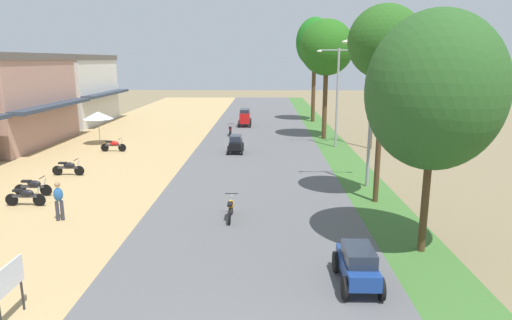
{
  "coord_description": "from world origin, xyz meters",
  "views": [
    {
      "loc": [
        0.53,
        -7.07,
        6.43
      ],
      "look_at": [
        0.1,
        14.45,
        1.58
      ],
      "focal_mm": 31.31,
      "sensor_mm": 36.0,
      "label": 1
    }
  ],
  "objects_px": {
    "car_sedan_blue": "(358,264)",
    "car_van_red": "(245,116)",
    "motorbike_ahead_second": "(231,207)",
    "utility_pole_near": "(374,80)",
    "parked_motorbike_third": "(26,195)",
    "car_hatchback_black": "(236,143)",
    "parked_motorbike_fourth": "(33,186)",
    "parked_motorbike_sixth": "(114,145)",
    "parked_motorbike_fifth": "(68,167)",
    "median_tree_fourth": "(315,43)",
    "motorbike_ahead_third": "(230,129)",
    "pedestrian_on_shoulder": "(59,199)",
    "median_tree_nearest": "(435,91)",
    "streetlamp_near": "(371,102)",
    "median_tree_third": "(327,48)",
    "street_signboard": "(9,282)",
    "streetlamp_mid": "(337,91)",
    "vendor_umbrella": "(98,115)",
    "median_tree_second": "(385,43)"
  },
  "relations": [
    {
      "from": "car_sedan_blue",
      "to": "car_van_red",
      "type": "relative_size",
      "value": 0.94
    },
    {
      "from": "motorbike_ahead_second",
      "to": "utility_pole_near",
      "type": "bearing_deg",
      "value": 59.05
    },
    {
      "from": "utility_pole_near",
      "to": "car_van_red",
      "type": "xyz_separation_m",
      "value": [
        -9.76,
        10.66,
        -3.96
      ]
    },
    {
      "from": "parked_motorbike_third",
      "to": "car_hatchback_black",
      "type": "distance_m",
      "value": 14.54
    },
    {
      "from": "parked_motorbike_fourth",
      "to": "parked_motorbike_sixth",
      "type": "relative_size",
      "value": 1.0
    },
    {
      "from": "parked_motorbike_fifth",
      "to": "median_tree_fourth",
      "type": "relative_size",
      "value": 0.17
    },
    {
      "from": "car_hatchback_black",
      "to": "motorbike_ahead_third",
      "type": "distance_m",
      "value": 7.46
    },
    {
      "from": "car_sedan_blue",
      "to": "motorbike_ahead_third",
      "type": "height_order",
      "value": "car_sedan_blue"
    },
    {
      "from": "pedestrian_on_shoulder",
      "to": "median_tree_nearest",
      "type": "xyz_separation_m",
      "value": [
        13.63,
        -2.66,
        4.49
      ]
    },
    {
      "from": "parked_motorbike_sixth",
      "to": "median_tree_nearest",
      "type": "relative_size",
      "value": 0.23
    },
    {
      "from": "car_hatchback_black",
      "to": "motorbike_ahead_second",
      "type": "bearing_deg",
      "value": -87.16
    },
    {
      "from": "utility_pole_near",
      "to": "car_van_red",
      "type": "distance_m",
      "value": 14.99
    },
    {
      "from": "median_tree_nearest",
      "to": "median_tree_fourth",
      "type": "distance_m",
      "value": 32.77
    },
    {
      "from": "median_tree_nearest",
      "to": "car_hatchback_black",
      "type": "xyz_separation_m",
      "value": [
        -7.38,
        16.17,
        -4.71
      ]
    },
    {
      "from": "parked_motorbike_sixth",
      "to": "median_tree_fourth",
      "type": "distance_m",
      "value": 23.8
    },
    {
      "from": "streetlamp_near",
      "to": "car_sedan_blue",
      "type": "distance_m",
      "value": 11.36
    },
    {
      "from": "parked_motorbike_fourth",
      "to": "median_tree_third",
      "type": "distance_m",
      "value": 23.73
    },
    {
      "from": "parked_motorbike_third",
      "to": "pedestrian_on_shoulder",
      "type": "xyz_separation_m",
      "value": [
        2.33,
        -1.77,
        0.41
      ]
    },
    {
      "from": "pedestrian_on_shoulder",
      "to": "motorbike_ahead_third",
      "type": "height_order",
      "value": "pedestrian_on_shoulder"
    },
    {
      "from": "parked_motorbike_third",
      "to": "street_signboard",
      "type": "height_order",
      "value": "street_signboard"
    },
    {
      "from": "parked_motorbike_fourth",
      "to": "utility_pole_near",
      "type": "xyz_separation_m",
      "value": [
        18.85,
        12.33,
        4.43
      ]
    },
    {
      "from": "parked_motorbike_sixth",
      "to": "car_hatchback_black",
      "type": "relative_size",
      "value": 0.9
    },
    {
      "from": "motorbike_ahead_second",
      "to": "car_van_red",
      "type": "bearing_deg",
      "value": 91.28
    },
    {
      "from": "car_sedan_blue",
      "to": "car_hatchback_black",
      "type": "distance_m",
      "value": 19.24
    },
    {
      "from": "street_signboard",
      "to": "streetlamp_mid",
      "type": "height_order",
      "value": "streetlamp_mid"
    },
    {
      "from": "utility_pole_near",
      "to": "streetlamp_near",
      "type": "bearing_deg",
      "value": -103.83
    },
    {
      "from": "streetlamp_mid",
      "to": "vendor_umbrella",
      "type": "bearing_deg",
      "value": 178.01
    },
    {
      "from": "median_tree_fourth",
      "to": "motorbike_ahead_third",
      "type": "height_order",
      "value": "median_tree_fourth"
    },
    {
      "from": "parked_motorbike_fifth",
      "to": "median_tree_fourth",
      "type": "height_order",
      "value": "median_tree_fourth"
    },
    {
      "from": "median_tree_third",
      "to": "utility_pole_near",
      "type": "bearing_deg",
      "value": -53.13
    },
    {
      "from": "motorbike_ahead_third",
      "to": "parked_motorbike_fifth",
      "type": "bearing_deg",
      "value": -120.26
    },
    {
      "from": "median_tree_nearest",
      "to": "car_van_red",
      "type": "bearing_deg",
      "value": 104.16
    },
    {
      "from": "parked_motorbike_sixth",
      "to": "car_hatchback_black",
      "type": "distance_m",
      "value": 8.68
    },
    {
      "from": "streetlamp_mid",
      "to": "car_van_red",
      "type": "distance_m",
      "value": 13.06
    },
    {
      "from": "street_signboard",
      "to": "median_tree_fourth",
      "type": "relative_size",
      "value": 0.14
    },
    {
      "from": "parked_motorbike_fifth",
      "to": "car_sedan_blue",
      "type": "distance_m",
      "value": 18.38
    },
    {
      "from": "streetlamp_mid",
      "to": "utility_pole_near",
      "type": "bearing_deg",
      "value": -6.11
    },
    {
      "from": "parked_motorbike_fourth",
      "to": "streetlamp_mid",
      "type": "height_order",
      "value": "streetlamp_mid"
    },
    {
      "from": "median_tree_third",
      "to": "pedestrian_on_shoulder",
      "type": "bearing_deg",
      "value": -123.94
    },
    {
      "from": "parked_motorbike_fourth",
      "to": "streetlamp_near",
      "type": "distance_m",
      "value": 16.87
    },
    {
      "from": "parked_motorbike_third",
      "to": "parked_motorbike_fifth",
      "type": "relative_size",
      "value": 1.0
    },
    {
      "from": "parked_motorbike_fifth",
      "to": "car_hatchback_black",
      "type": "distance_m",
      "value": 11.02
    },
    {
      "from": "vendor_umbrella",
      "to": "utility_pole_near",
      "type": "bearing_deg",
      "value": -2.5
    },
    {
      "from": "street_signboard",
      "to": "median_tree_third",
      "type": "height_order",
      "value": "median_tree_third"
    },
    {
      "from": "median_tree_nearest",
      "to": "car_sedan_blue",
      "type": "bearing_deg",
      "value": -137.18
    },
    {
      "from": "median_tree_third",
      "to": "utility_pole_near",
      "type": "relative_size",
      "value": 0.99
    },
    {
      "from": "parked_motorbike_fifth",
      "to": "motorbike_ahead_third",
      "type": "height_order",
      "value": "motorbike_ahead_third"
    },
    {
      "from": "car_van_red",
      "to": "motorbike_ahead_third",
      "type": "xyz_separation_m",
      "value": [
        -1.02,
        -5.37,
        -0.45
      ]
    },
    {
      "from": "parked_motorbike_third",
      "to": "pedestrian_on_shoulder",
      "type": "height_order",
      "value": "pedestrian_on_shoulder"
    },
    {
      "from": "median_tree_second",
      "to": "streetlamp_mid",
      "type": "relative_size",
      "value": 1.21
    }
  ]
}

